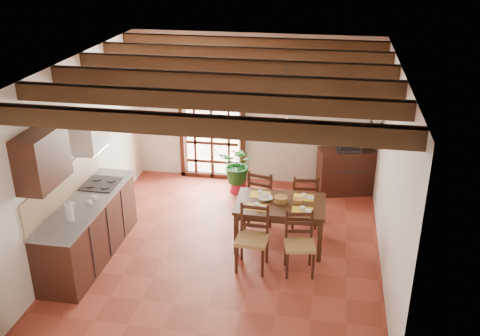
% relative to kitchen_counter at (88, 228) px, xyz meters
% --- Properties ---
extents(ground_plane, '(5.00, 5.00, 0.00)m').
position_rel_kitchen_counter_xyz_m(ground_plane, '(1.96, 0.60, -0.47)').
color(ground_plane, brown).
extents(room_shell, '(4.52, 5.02, 2.81)m').
position_rel_kitchen_counter_xyz_m(room_shell, '(1.96, 0.60, 1.34)').
color(room_shell, silver).
rests_on(room_shell, ground_plane).
extents(ceiling_beams, '(4.50, 4.34, 0.20)m').
position_rel_kitchen_counter_xyz_m(ceiling_beams, '(1.96, 0.60, 2.22)').
color(ceiling_beams, black).
rests_on(ceiling_beams, room_shell).
extents(french_door, '(1.26, 0.11, 2.32)m').
position_rel_kitchen_counter_xyz_m(french_door, '(1.16, 3.05, 0.70)').
color(french_door, white).
rests_on(french_door, ground_plane).
extents(kitchen_counter, '(0.64, 2.25, 1.38)m').
position_rel_kitchen_counter_xyz_m(kitchen_counter, '(0.00, 0.00, 0.00)').
color(kitchen_counter, black).
rests_on(kitchen_counter, ground_plane).
extents(upper_cabinet, '(0.35, 0.80, 0.70)m').
position_rel_kitchen_counter_xyz_m(upper_cabinet, '(-0.12, -0.70, 1.38)').
color(upper_cabinet, black).
rests_on(upper_cabinet, room_shell).
extents(range_hood, '(0.38, 0.60, 0.54)m').
position_rel_kitchen_counter_xyz_m(range_hood, '(-0.09, 0.55, 1.26)').
color(range_hood, white).
rests_on(range_hood, room_shell).
extents(counter_items, '(0.50, 1.43, 0.25)m').
position_rel_kitchen_counter_xyz_m(counter_items, '(0.00, 0.09, 0.49)').
color(counter_items, black).
rests_on(counter_items, kitchen_counter).
extents(dining_table, '(1.35, 0.88, 0.72)m').
position_rel_kitchen_counter_xyz_m(dining_table, '(2.70, 0.81, 0.16)').
color(dining_table, '#3B2213').
rests_on(dining_table, ground_plane).
extents(chair_near_left, '(0.45, 0.43, 0.94)m').
position_rel_kitchen_counter_xyz_m(chair_near_left, '(2.38, 0.13, -0.18)').
color(chair_near_left, '#A77D47').
rests_on(chair_near_left, ground_plane).
extents(chair_near_right, '(0.47, 0.46, 0.89)m').
position_rel_kitchen_counter_xyz_m(chair_near_right, '(3.05, 0.14, -0.19)').
color(chair_near_right, '#A77D47').
rests_on(chair_near_right, ground_plane).
extents(chair_far_left, '(0.52, 0.50, 0.95)m').
position_rel_kitchen_counter_xyz_m(chair_far_left, '(2.35, 1.48, -0.18)').
color(chair_far_left, '#A77D47').
rests_on(chair_far_left, ground_plane).
extents(chair_far_right, '(0.47, 0.46, 0.92)m').
position_rel_kitchen_counter_xyz_m(chair_far_right, '(3.02, 1.50, -0.18)').
color(chair_far_right, '#A77D47').
rests_on(chair_far_right, ground_plane).
extents(table_setting, '(0.97, 0.65, 0.09)m').
position_rel_kitchen_counter_xyz_m(table_setting, '(2.70, 0.81, 0.25)').
color(table_setting, yellow).
rests_on(table_setting, dining_table).
extents(table_bowl, '(0.28, 0.28, 0.05)m').
position_rel_kitchen_counter_xyz_m(table_bowl, '(2.46, 0.86, 0.27)').
color(table_bowl, white).
rests_on(table_bowl, dining_table).
extents(sideboard, '(1.07, 0.68, 0.84)m').
position_rel_kitchen_counter_xyz_m(sideboard, '(3.69, 2.83, -0.05)').
color(sideboard, black).
rests_on(sideboard, ground_plane).
extents(crt_tv, '(0.50, 0.48, 0.37)m').
position_rel_kitchen_counter_xyz_m(crt_tv, '(3.69, 2.82, 0.56)').
color(crt_tv, black).
rests_on(crt_tv, sideboard).
extents(fuse_box, '(0.25, 0.03, 0.32)m').
position_rel_kitchen_counter_xyz_m(fuse_box, '(3.46, 3.08, 1.28)').
color(fuse_box, white).
rests_on(fuse_box, room_shell).
extents(plant_pot, '(0.35, 0.35, 0.21)m').
position_rel_kitchen_counter_xyz_m(plant_pot, '(1.76, 2.50, -0.36)').
color(plant_pot, maroon).
rests_on(plant_pot, ground_plane).
extents(potted_plant, '(2.00, 1.82, 1.90)m').
position_rel_kitchen_counter_xyz_m(potted_plant, '(1.76, 2.50, 0.10)').
color(potted_plant, '#144C19').
rests_on(potted_plant, ground_plane).
extents(wall_shelf, '(0.20, 0.42, 0.20)m').
position_rel_kitchen_counter_xyz_m(wall_shelf, '(4.10, 2.20, 1.04)').
color(wall_shelf, black).
rests_on(wall_shelf, room_shell).
extents(shelf_vase, '(0.15, 0.15, 0.15)m').
position_rel_kitchen_counter_xyz_m(shelf_vase, '(4.10, 2.20, 1.18)').
color(shelf_vase, '#B2BFB2').
rests_on(shelf_vase, wall_shelf).
extents(shelf_flowers, '(0.14, 0.14, 0.36)m').
position_rel_kitchen_counter_xyz_m(shelf_flowers, '(4.10, 2.20, 1.38)').
color(shelf_flowers, yellow).
rests_on(shelf_flowers, shelf_vase).
extents(framed_picture, '(0.03, 0.32, 0.32)m').
position_rel_kitchen_counter_xyz_m(framed_picture, '(4.18, 2.20, 1.58)').
color(framed_picture, brown).
rests_on(framed_picture, room_shell).
extents(pendant_lamp, '(0.36, 0.36, 0.84)m').
position_rel_kitchen_counter_xyz_m(pendant_lamp, '(2.70, 0.91, 1.60)').
color(pendant_lamp, black).
rests_on(pendant_lamp, room_shell).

